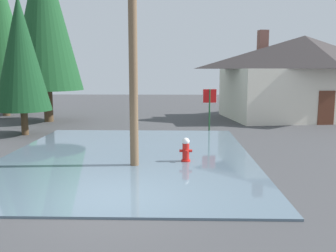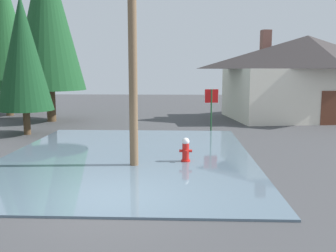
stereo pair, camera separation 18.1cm
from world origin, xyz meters
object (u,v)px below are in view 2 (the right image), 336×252
object	(u,v)px
fire_hydrant	(186,151)
utility_pole	(132,17)
house	(306,76)
pine_tree_tall_left	(5,30)
stop_sign_far	(211,101)
pine_tree_mid_left	(23,53)
pine_tree_short_left	(47,15)

from	to	relation	value
fire_hydrant	utility_pole	size ratio (longest dim) A/B	0.10
house	pine_tree_tall_left	size ratio (longest dim) A/B	1.12
stop_sign_far	pine_tree_mid_left	bearing A→B (deg)	-170.62
pine_tree_short_left	pine_tree_mid_left	bearing A→B (deg)	-84.46
pine_tree_short_left	house	bearing A→B (deg)	7.16
fire_hydrant	house	world-z (taller)	house
pine_tree_mid_left	stop_sign_far	bearing A→B (deg)	9.38
house	pine_tree_mid_left	world-z (taller)	pine_tree_mid_left
fire_hydrant	pine_tree_tall_left	xyz separation A→B (m)	(-12.36, 13.20, 5.49)
pine_tree_tall_left	pine_tree_mid_left	bearing A→B (deg)	-59.79
stop_sign_far	pine_tree_mid_left	distance (m)	9.69
fire_hydrant	utility_pole	distance (m)	4.75
stop_sign_far	pine_tree_tall_left	bearing A→B (deg)	155.73
pine_tree_tall_left	utility_pole	bearing A→B (deg)	-52.28
utility_pole	pine_tree_mid_left	size ratio (longest dim) A/B	1.37
fire_hydrant	stop_sign_far	world-z (taller)	stop_sign_far
pine_tree_tall_left	pine_tree_mid_left	size ratio (longest dim) A/B	1.49
stop_sign_far	utility_pole	bearing A→B (deg)	-112.36
utility_pole	pine_tree_short_left	world-z (taller)	pine_tree_short_left
utility_pole	pine_tree_tall_left	xyz separation A→B (m)	(-10.65, 13.77, 1.10)
house	pine_tree_short_left	world-z (taller)	pine_tree_short_left
stop_sign_far	pine_tree_short_left	size ratio (longest dim) A/B	0.20
house	pine_tree_tall_left	bearing A→B (deg)	177.54
fire_hydrant	pine_tree_tall_left	size ratio (longest dim) A/B	0.09
utility_pole	stop_sign_far	xyz separation A→B (m)	(3.11, 7.56, -3.24)
pine_tree_mid_left	pine_tree_short_left	bearing A→B (deg)	95.54
stop_sign_far	pine_tree_mid_left	xyz separation A→B (m)	(-9.26, -1.53, 2.40)
utility_pole	pine_tree_mid_left	distance (m)	8.65
pine_tree_tall_left	pine_tree_short_left	xyz separation A→B (m)	(4.04, -2.92, 0.53)
utility_pole	pine_tree_tall_left	bearing A→B (deg)	127.72
utility_pole	pine_tree_mid_left	bearing A→B (deg)	135.53
pine_tree_short_left	pine_tree_tall_left	bearing A→B (deg)	144.14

